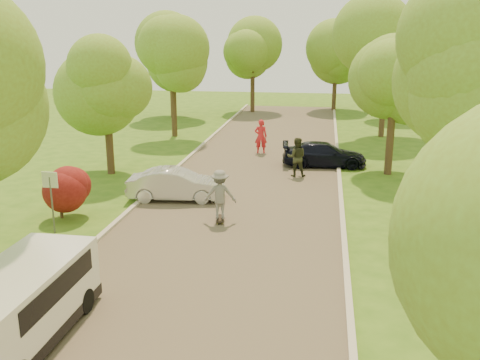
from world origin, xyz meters
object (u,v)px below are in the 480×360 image
Objects in this scene: longboard at (220,219)px; dark_sedan at (324,154)px; person_olive at (297,157)px; minivan at (19,306)px; person_striped at (261,136)px; silver_sedan at (176,185)px; skateboarder at (220,194)px; street_sign at (51,189)px.

dark_sedan is at bearing -121.18° from longboard.
person_olive reaches higher than dark_sedan.
person_striped is (2.91, 20.10, 0.07)m from minivan.
silver_sedan is 2.17× the size of skateboarder.
minivan reaches higher than longboard.
skateboarder is at bearing 153.57° from dark_sedan.
minivan reaches higher than dark_sedan.
person_striped is 5.31m from person_olive.
person_olive reaches higher than minivan.
person_striped is (0.09, 11.62, -0.05)m from skateboarder.
dark_sedan is at bearing 137.39° from person_striped.
person_olive is at bearing -118.33° from skateboarder.
silver_sedan is (0.53, 10.78, -0.25)m from minivan.
dark_sedan reaches higher than longboard.
person_olive reaches higher than silver_sedan.
minivan is 1.08× the size of dark_sedan.
longboard is at bearing 153.57° from dark_sedan.
skateboarder is 0.93× the size of person_striped.
person_olive is (2.29, -4.79, -0.03)m from person_striped.
person_striped is at bearing 81.88° from minivan.
person_olive is (2.38, 6.83, -0.09)m from skateboarder.
longboard is (2.29, -2.30, -0.55)m from silver_sedan.
skateboarder is at bearing 82.23° from person_striped.
silver_sedan reaches higher than dark_sedan.
street_sign reaches higher than skateboarder.
silver_sedan is 4.11× the size of longboard.
street_sign reaches higher than minivan.
person_striped is (0.09, 11.62, 0.87)m from longboard.
person_striped is at bearing -67.84° from person_olive.
street_sign is 14.40m from dark_sedan.
dark_sedan is at bearing -47.75° from silver_sedan.
person_striped is at bearing 68.05° from street_sign.
longboard is at bearing 20.65° from street_sign.
minivan is 18.73m from dark_sedan.
minivan is 2.54× the size of skateboarder.
silver_sedan is at bearing 134.25° from dark_sedan.
silver_sedan is at bearing -54.30° from longboard.
street_sign is 11.83m from person_olive.
street_sign is 1.15× the size of person_olive.
minivan is at bearing 155.32° from dark_sedan.
minivan reaches higher than silver_sedan.
dark_sedan is (9.10, 11.12, -0.94)m from street_sign.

